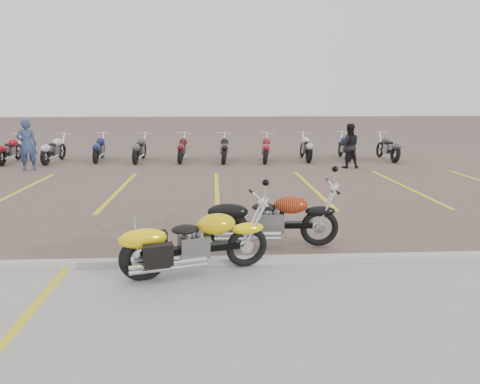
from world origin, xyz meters
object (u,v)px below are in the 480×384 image
object	(u,v)px
person_a	(27,145)
flame_cruiser	(270,222)
person_b	(349,146)
yellow_cruiser	(192,245)

from	to	relation	value
person_a	flame_cruiser	bearing A→B (deg)	111.09
flame_cruiser	person_b	size ratio (longest dim) A/B	1.41
yellow_cruiser	person_a	world-z (taller)	person_a
flame_cruiser	person_b	distance (m)	9.68
flame_cruiser	person_a	world-z (taller)	person_a
person_a	person_b	distance (m)	11.32
yellow_cruiser	flame_cruiser	bearing A→B (deg)	26.04
flame_cruiser	person_a	bearing A→B (deg)	131.36
yellow_cruiser	person_b	size ratio (longest dim) A/B	1.36
yellow_cruiser	person_b	xyz separation A→B (m)	(5.17, 10.01, 0.34)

